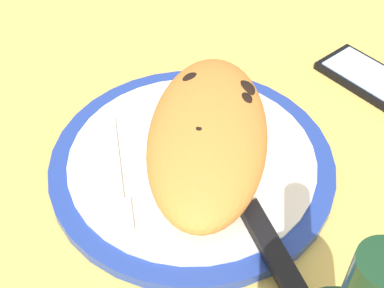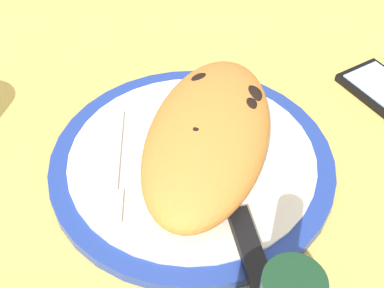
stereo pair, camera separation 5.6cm
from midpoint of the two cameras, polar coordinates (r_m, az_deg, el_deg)
ground_plane at (r=59.76cm, az=2.68°, el=-3.54°), size 150.00×150.00×3.00cm
plate at (r=58.07cm, az=2.76°, el=-2.08°), size 31.26×31.26×1.58cm
calzone at (r=54.99cm, az=4.69°, el=0.47°), size 27.27×17.60×6.40cm
fork at (r=55.84cm, az=-5.53°, el=-3.27°), size 16.09×2.50×0.40cm
knife at (r=51.32cm, az=8.70°, el=-9.35°), size 24.99×7.75×1.20cm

